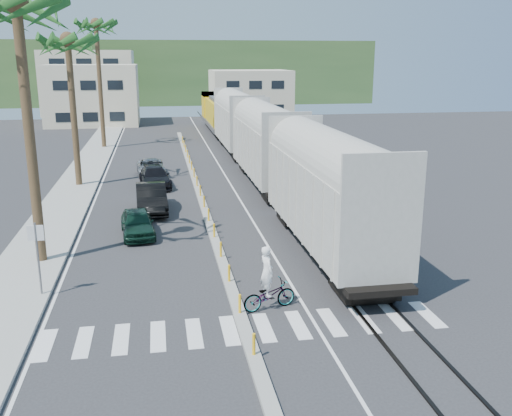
{
  "coord_description": "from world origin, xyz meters",
  "views": [
    {
      "loc": [
        -2.64,
        -19.54,
        9.0
      ],
      "look_at": [
        1.88,
        6.41,
        2.0
      ],
      "focal_mm": 40.0,
      "sensor_mm": 36.0,
      "label": 1
    }
  ],
  "objects_px": {
    "car_lead": "(137,223)",
    "cyclist": "(269,289)",
    "car_second": "(151,198)",
    "street_sign": "(37,249)"
  },
  "relations": [
    {
      "from": "car_lead",
      "to": "cyclist",
      "type": "xyz_separation_m",
      "value": [
        4.98,
        -9.93,
        0.08
      ]
    },
    {
      "from": "car_second",
      "to": "cyclist",
      "type": "height_order",
      "value": "cyclist"
    },
    {
      "from": "car_lead",
      "to": "cyclist",
      "type": "height_order",
      "value": "cyclist"
    },
    {
      "from": "street_sign",
      "to": "car_second",
      "type": "distance_m",
      "value": 12.84
    },
    {
      "from": "street_sign",
      "to": "car_second",
      "type": "xyz_separation_m",
      "value": [
        4.16,
        12.09,
        -1.14
      ]
    },
    {
      "from": "cyclist",
      "to": "car_second",
      "type": "bearing_deg",
      "value": 0.62
    },
    {
      "from": "street_sign",
      "to": "car_second",
      "type": "relative_size",
      "value": 0.59
    },
    {
      "from": "car_lead",
      "to": "car_second",
      "type": "relative_size",
      "value": 0.82
    },
    {
      "from": "car_lead",
      "to": "car_second",
      "type": "xyz_separation_m",
      "value": [
        0.7,
        4.7,
        0.14
      ]
    },
    {
      "from": "car_second",
      "to": "street_sign",
      "type": "bearing_deg",
      "value": -111.36
    }
  ]
}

